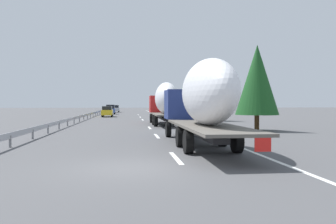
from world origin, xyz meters
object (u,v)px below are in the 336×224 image
at_px(truck_lead, 165,102).
at_px(car_silver_hatch, 115,109).
at_px(car_yellow_coupe, 107,111).
at_px(car_blue_sedan, 111,109).
at_px(truck_trailing, 202,99).
at_px(road_sign, 171,103).

relative_size(truck_lead, car_silver_hatch, 2.53).
height_order(car_yellow_coupe, car_silver_hatch, car_silver_hatch).
height_order(car_yellow_coupe, car_blue_sedan, car_blue_sedan).
relative_size(truck_lead, truck_trailing, 0.84).
relative_size(truck_trailing, road_sign, 4.43).
xyz_separation_m(car_yellow_coupe, car_silver_hatch, (30.01, -0.22, 0.02)).
xyz_separation_m(truck_lead, car_blue_sedan, (37.17, 7.39, -1.42)).
bearing_deg(car_yellow_coupe, truck_trailing, -169.95).
distance_m(truck_lead, car_yellow_coupe, 23.73).
xyz_separation_m(truck_lead, truck_trailing, (-17.88, 0.00, 0.02)).
bearing_deg(car_blue_sedan, car_silver_hatch, -1.64).
bearing_deg(car_blue_sedan, truck_trailing, -172.36).
relative_size(truck_lead, road_sign, 3.73).
xyz_separation_m(truck_lead, car_silver_hatch, (52.57, 6.95, -1.47)).
relative_size(truck_trailing, car_blue_sedan, 3.53).
bearing_deg(truck_lead, road_sign, -8.71).
bearing_deg(truck_lead, truck_trailing, 180.00).
xyz_separation_m(car_blue_sedan, road_sign, (-16.94, -10.49, 1.26)).
bearing_deg(car_yellow_coupe, car_silver_hatch, -0.42).
distance_m(car_blue_sedan, road_sign, 19.96).
bearing_deg(car_silver_hatch, road_sign, -162.75).
xyz_separation_m(car_silver_hatch, road_sign, (-32.34, -10.04, 1.31)).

